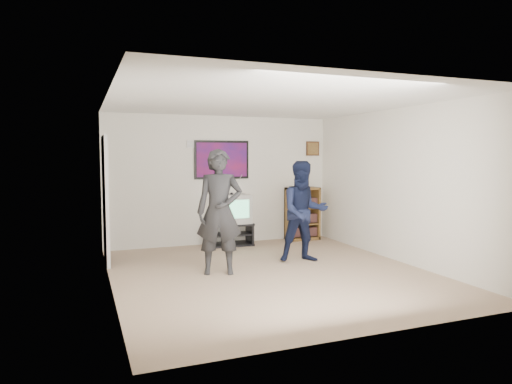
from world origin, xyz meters
TOP-DOWN VIEW (x-y plane):
  - room_shell at (0.00, 0.35)m, footprint 4.51×5.00m
  - media_stand at (0.08, 2.23)m, footprint 0.89×0.53m
  - crt_television at (0.12, 2.23)m, footprint 0.66×0.57m
  - bookshelf at (1.67, 2.28)m, footprint 0.66×0.37m
  - table_lamp at (1.66, 2.26)m, footprint 0.20×0.20m
  - person_tall at (-0.71, 0.27)m, footprint 0.76×0.61m
  - person_short at (0.79, 0.51)m, footprint 0.91×0.77m
  - controller_left at (-0.67, 0.47)m, footprint 0.05×0.12m
  - controller_right at (0.84, 0.75)m, footprint 0.07×0.12m
  - poster at (0.00, 2.48)m, footprint 1.10×0.03m
  - air_vent at (-0.55, 2.48)m, footprint 0.28×0.02m
  - small_picture at (2.00, 2.48)m, footprint 0.30×0.03m
  - doorway at (-2.23, 1.60)m, footprint 0.03×0.85m

SIDE VIEW (x-z plane):
  - media_stand at x=0.08m, z-range 0.00..0.43m
  - bookshelf at x=1.67m, z-range 0.00..1.08m
  - crt_television at x=0.12m, z-range 0.43..0.99m
  - person_short at x=0.79m, z-range 0.00..1.65m
  - person_tall at x=-0.71m, z-range 0.00..1.83m
  - doorway at x=-2.23m, z-range 0.00..2.00m
  - controller_right at x=0.84m, z-range 1.02..1.05m
  - controller_left at x=-0.67m, z-range 1.21..1.24m
  - table_lamp at x=1.66m, z-range 1.08..1.40m
  - room_shell at x=0.00m, z-range 0.00..2.50m
  - poster at x=0.00m, z-range 1.27..2.02m
  - small_picture at x=2.00m, z-range 1.73..2.03m
  - air_vent at x=-0.55m, z-range 1.88..2.02m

